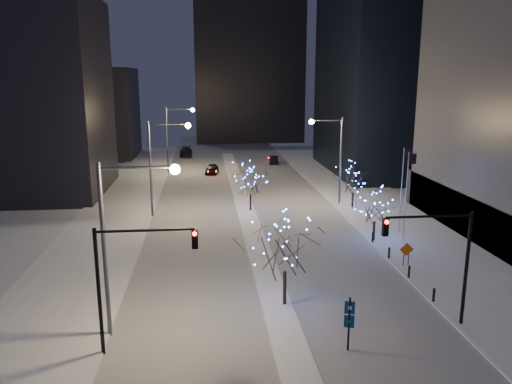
{
  "coord_description": "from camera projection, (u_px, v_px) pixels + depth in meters",
  "views": [
    {
      "loc": [
        -4.42,
        -24.63,
        14.38
      ],
      "look_at": [
        -0.18,
        15.8,
        5.0
      ],
      "focal_mm": 35.0,
      "sensor_mm": 36.0,
      "label": 1
    }
  ],
  "objects": [
    {
      "name": "street_lamp_east",
      "position": [
        333.0,
        149.0,
        56.2
      ],
      "size": [
        3.9,
        0.56,
        10.0
      ],
      "color": "#595E66",
      "rests_on": "ground"
    },
    {
      "name": "holiday_tree_median_far",
      "position": [
        250.0,
        181.0,
        53.93
      ],
      "size": [
        4.62,
        4.62,
        5.15
      ],
      "color": "black",
      "rests_on": "median"
    },
    {
      "name": "wayfinding_sign",
      "position": [
        349.0,
        318.0,
        26.45
      ],
      "size": [
        0.55,
        0.21,
        3.09
      ],
      "rotation": [
        0.0,
        0.0,
        -0.26
      ],
      "color": "black",
      "rests_on": "ground"
    },
    {
      "name": "horizon_block",
      "position": [
        248.0,
        47.0,
        112.6
      ],
      "size": [
        24.0,
        14.0,
        42.0
      ],
      "primitive_type": "cube",
      "color": "black",
      "rests_on": "ground"
    },
    {
      "name": "street_lamp_w_far",
      "position": [
        174.0,
        130.0,
        75.58
      ],
      "size": [
        4.4,
        0.56,
        10.0
      ],
      "color": "#595E66",
      "rests_on": "ground"
    },
    {
      "name": "median",
      "position": [
        245.0,
        206.0,
        56.61
      ],
      "size": [
        2.0,
        80.0,
        0.15
      ],
      "primitive_type": "cube",
      "color": "white",
      "rests_on": "ground"
    },
    {
      "name": "west_sidewalk",
      "position": [
        101.0,
        238.0,
        45.5
      ],
      "size": [
        8.0,
        90.0,
        0.15
      ],
      "primitive_type": "cube",
      "color": "white",
      "rests_on": "ground"
    },
    {
      "name": "holiday_tree_plaza_near",
      "position": [
        375.0,
        207.0,
        43.99
      ],
      "size": [
        4.31,
        4.31,
        4.68
      ],
      "color": "black",
      "rests_on": "east_sidewalk"
    },
    {
      "name": "traffic_signal_east",
      "position": [
        442.0,
        250.0,
        28.36
      ],
      "size": [
        5.26,
        0.43,
        7.0
      ],
      "color": "black",
      "rests_on": "ground"
    },
    {
      "name": "car_mid",
      "position": [
        274.0,
        160.0,
        84.89
      ],
      "size": [
        1.95,
        4.3,
        1.37
      ],
      "primitive_type": "imported",
      "rotation": [
        0.0,
        0.0,
        3.02
      ],
      "color": "black",
      "rests_on": "ground"
    },
    {
      "name": "car_near",
      "position": [
        212.0,
        169.0,
        76.08
      ],
      "size": [
        2.34,
        4.42,
        1.43
      ],
      "primitive_type": "imported",
      "rotation": [
        0.0,
        0.0,
        -0.16
      ],
      "color": "black",
      "rests_on": "ground"
    },
    {
      "name": "road",
      "position": [
        241.0,
        197.0,
        61.47
      ],
      "size": [
        20.0,
        130.0,
        0.02
      ],
      "primitive_type": "cube",
      "color": "#A0A5AE",
      "rests_on": "ground"
    },
    {
      "name": "street_lamp_w_near",
      "position": [
        122.0,
        226.0,
        27.12
      ],
      "size": [
        4.4,
        0.56,
        10.0
      ],
      "color": "#595E66",
      "rests_on": "ground"
    },
    {
      "name": "filler_west_near",
      "position": [
        9.0,
        97.0,
        60.77
      ],
      "size": [
        22.0,
        18.0,
        24.0
      ],
      "primitive_type": "cube",
      "color": "black",
      "rests_on": "ground"
    },
    {
      "name": "street_lamp_w_mid",
      "position": [
        160.0,
        156.0,
        51.35
      ],
      "size": [
        4.4,
        0.56,
        10.0
      ],
      "color": "#595E66",
      "rests_on": "ground"
    },
    {
      "name": "east_sidewalk",
      "position": [
        407.0,
        228.0,
        48.44
      ],
      "size": [
        10.0,
        90.0,
        0.15
      ],
      "primitive_type": "cube",
      "color": "white",
      "rests_on": "ground"
    },
    {
      "name": "traffic_signal_west",
      "position": [
        128.0,
        269.0,
        25.62
      ],
      "size": [
        5.26,
        0.43,
        7.0
      ],
      "color": "black",
      "rests_on": "ground"
    },
    {
      "name": "bollards",
      "position": [
        399.0,
        262.0,
        38.15
      ],
      "size": [
        0.16,
        12.16,
        0.9
      ],
      "color": "black",
      "rests_on": "east_sidewalk"
    },
    {
      "name": "construction_sign",
      "position": [
        407.0,
        252.0,
        38.46
      ],
      "size": [
        1.11,
        0.09,
        1.83
      ],
      "rotation": [
        0.0,
        0.0,
        -0.05
      ],
      "color": "black",
      "rests_on": "east_sidewalk"
    },
    {
      "name": "holiday_tree_median_near",
      "position": [
        285.0,
        247.0,
        31.2
      ],
      "size": [
        5.12,
        5.12,
        5.9
      ],
      "color": "black",
      "rests_on": "median"
    },
    {
      "name": "filler_west_far",
      "position": [
        84.0,
        113.0,
        90.95
      ],
      "size": [
        18.0,
        16.0,
        16.0
      ],
      "primitive_type": "cube",
      "color": "black",
      "rests_on": "ground"
    },
    {
      "name": "holiday_tree_plaza_far",
      "position": [
        354.0,
        179.0,
        55.25
      ],
      "size": [
        5.31,
        5.31,
        5.09
      ],
      "color": "black",
      "rests_on": "east_sidewalk"
    },
    {
      "name": "car_far",
      "position": [
        186.0,
        152.0,
        92.5
      ],
      "size": [
        2.3,
        5.58,
        1.61
      ],
      "primitive_type": "imported",
      "rotation": [
        0.0,
        0.0,
        0.01
      ],
      "color": "black",
      "rests_on": "ground"
    },
    {
      "name": "flagpoles",
      "position": [
        405.0,
        187.0,
        44.55
      ],
      "size": [
        1.35,
        2.6,
        8.0
      ],
      "color": "silver",
      "rests_on": "east_sidewalk"
    },
    {
      "name": "ground",
      "position": [
        289.0,
        344.0,
        27.55
      ],
      "size": [
        160.0,
        160.0,
        0.0
      ],
      "primitive_type": "plane",
      "color": "white",
      "rests_on": "ground"
    }
  ]
}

